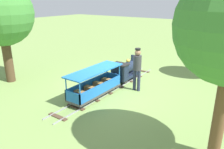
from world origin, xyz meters
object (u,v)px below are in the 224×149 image
(locomotive, at_px, (125,70))
(oak_tree_near, at_px, (1,14))
(passenger_car, at_px, (95,86))
(conductor_person, at_px, (137,66))

(locomotive, xyz_separation_m, oak_tree_near, (-3.91, -2.76, 2.24))
(locomotive, height_order, oak_tree_near, oak_tree_near)
(locomotive, distance_m, oak_tree_near, 5.29)
(oak_tree_near, bearing_deg, passenger_car, 11.84)
(locomotive, distance_m, passenger_car, 1.94)
(oak_tree_near, bearing_deg, conductor_person, 24.47)
(locomotive, xyz_separation_m, conductor_person, (0.88, -0.58, 0.47))
(passenger_car, bearing_deg, locomotive, 90.00)
(locomotive, distance_m, conductor_person, 1.16)
(locomotive, bearing_deg, passenger_car, -90.00)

